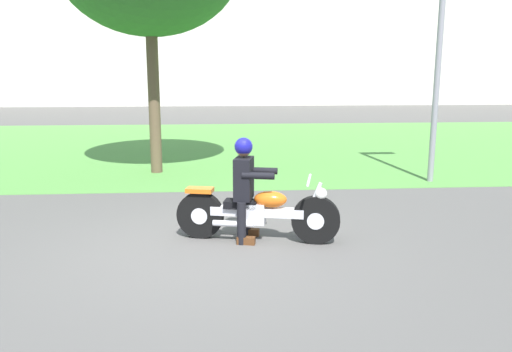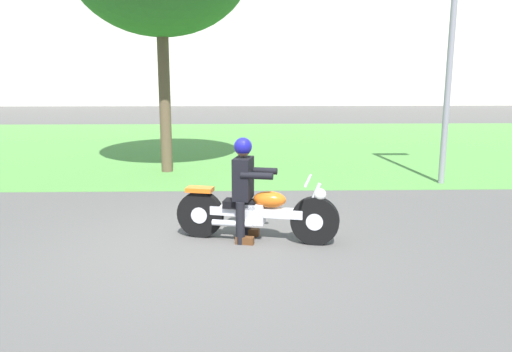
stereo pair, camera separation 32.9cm
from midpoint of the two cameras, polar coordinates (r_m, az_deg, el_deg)
The scene contains 5 objects.
ground at distance 6.63m, azimuth -4.67°, elevation -8.47°, with size 120.00×120.00×0.00m, color #565451.
grass_verge at distance 15.75m, azimuth -2.80°, elevation 3.42°, with size 60.00×12.00×0.01m, color #549342.
motorcycle_lead at distance 6.97m, azimuth 1.45°, elevation -4.04°, with size 2.19×0.79×0.88m.
rider_lead at distance 6.90m, azimuth 0.09°, elevation -0.55°, with size 0.62×0.54×1.40m.
streetlight_pole at distance 11.08m, azimuth 22.31°, elevation 15.57°, with size 0.96×0.20×5.00m.
Camera 2 is at (0.54, -6.22, 2.29)m, focal length 36.38 mm.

